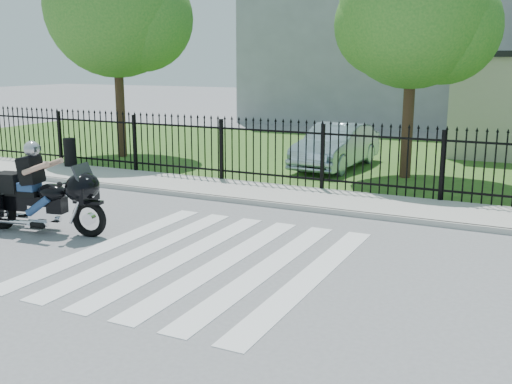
% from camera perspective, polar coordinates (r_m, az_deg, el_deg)
% --- Properties ---
extents(ground, '(120.00, 120.00, 0.00)m').
position_cam_1_polar(ground, '(10.52, -5.08, -6.42)').
color(ground, slate).
rests_on(ground, ground).
extents(crosswalk, '(5.00, 5.50, 0.01)m').
position_cam_1_polar(crosswalk, '(10.52, -5.08, -6.38)').
color(crosswalk, silver).
rests_on(crosswalk, ground).
extents(sidewalk, '(40.00, 2.00, 0.12)m').
position_cam_1_polar(sidewalk, '(14.84, 4.95, -0.59)').
color(sidewalk, '#ADAAA3').
rests_on(sidewalk, ground).
extents(curb, '(40.00, 0.12, 0.12)m').
position_cam_1_polar(curb, '(13.94, 3.46, -1.42)').
color(curb, '#ADAAA3').
rests_on(curb, ground).
extents(grass_strip, '(40.00, 12.00, 0.02)m').
position_cam_1_polar(grass_strip, '(21.41, 11.80, 3.08)').
color(grass_strip, '#2F591E').
rests_on(grass_strip, ground).
extents(iron_fence, '(26.00, 0.04, 1.80)m').
position_cam_1_polar(iron_fence, '(15.60, 6.35, 3.18)').
color(iron_fence, black).
rests_on(iron_fence, ground).
extents(tree_left, '(4.80, 4.80, 7.58)m').
position_cam_1_polar(tree_left, '(21.90, -13.24, 16.78)').
color(tree_left, '#382316').
rests_on(tree_left, ground).
extents(tree_mid, '(4.20, 4.20, 6.78)m').
position_cam_1_polar(tree_mid, '(17.92, 14.78, 16.12)').
color(tree_mid, '#382316').
rests_on(tree_mid, ground).
extents(building_tall, '(15.00, 10.00, 12.00)m').
position_cam_1_polar(building_tall, '(35.55, 13.32, 16.32)').
color(building_tall, '#94969C').
rests_on(building_tall, ground).
extents(motorcycle_rider, '(2.84, 1.23, 1.89)m').
position_cam_1_polar(motorcycle_rider, '(12.70, -20.05, -0.23)').
color(motorcycle_rider, black).
rests_on(motorcycle_rider, ground).
extents(parked_car, '(1.74, 4.33, 1.40)m').
position_cam_1_polar(parked_car, '(19.28, 7.63, 4.36)').
color(parked_car, '#9CB3C4').
rests_on(parked_car, grass_strip).
extents(litter_bin, '(0.52, 0.52, 0.88)m').
position_cam_1_polar(litter_bin, '(19.81, -17.30, 3.65)').
color(litter_bin, black).
rests_on(litter_bin, sidewalk).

